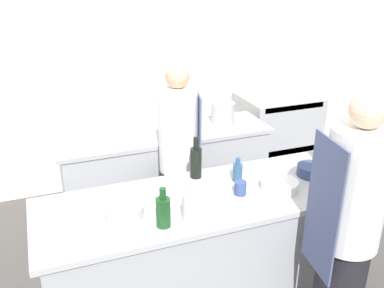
{
  "coord_description": "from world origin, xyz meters",
  "views": [
    {
      "loc": [
        -1.03,
        -2.37,
        2.38
      ],
      "look_at": [
        0.0,
        0.35,
        1.14
      ],
      "focal_mm": 40.0,
      "sensor_mm": 36.0,
      "label": 1
    }
  ],
  "objects_px": {
    "bowl_prep_small": "(311,170)",
    "cup": "(240,188)",
    "bottle_sauce": "(196,162)",
    "bowl_ceramic_blue": "(209,193)",
    "bowl_mixing_large": "(279,185)",
    "bottle_olive_oil": "(238,172)",
    "bottle_wine": "(163,211)",
    "bottle_vinegar": "(188,207)",
    "chef_at_prep_near": "(347,233)",
    "bottle_cooking_oil": "(320,150)",
    "oven_range": "(276,134)",
    "chef_at_stove": "(179,161)",
    "bowl_wooden_salad": "(124,211)",
    "stockpot": "(223,113)"
  },
  "relations": [
    {
      "from": "oven_range",
      "to": "bowl_ceramic_blue",
      "type": "xyz_separation_m",
      "value": [
        -1.61,
        -1.75,
        0.45
      ]
    },
    {
      "from": "bottle_sauce",
      "to": "bowl_ceramic_blue",
      "type": "height_order",
      "value": "bottle_sauce"
    },
    {
      "from": "bowl_prep_small",
      "to": "cup",
      "type": "distance_m",
      "value": 0.64
    },
    {
      "from": "bottle_wine",
      "to": "bowl_ceramic_blue",
      "type": "height_order",
      "value": "bottle_wine"
    },
    {
      "from": "bowl_prep_small",
      "to": "bottle_vinegar",
      "type": "bearing_deg",
      "value": -166.21
    },
    {
      "from": "bottle_wine",
      "to": "chef_at_prep_near",
      "type": "bearing_deg",
      "value": -23.6
    },
    {
      "from": "bowl_wooden_salad",
      "to": "cup",
      "type": "height_order",
      "value": "cup"
    },
    {
      "from": "bottle_sauce",
      "to": "bowl_prep_small",
      "type": "distance_m",
      "value": 0.88
    },
    {
      "from": "oven_range",
      "to": "bowl_prep_small",
      "type": "distance_m",
      "value": 1.94
    },
    {
      "from": "bottle_sauce",
      "to": "bottle_olive_oil",
      "type": "bearing_deg",
      "value": -31.8
    },
    {
      "from": "bottle_cooking_oil",
      "to": "bowl_prep_small",
      "type": "bearing_deg",
      "value": -137.11
    },
    {
      "from": "bottle_vinegar",
      "to": "bowl_wooden_salad",
      "type": "relative_size",
      "value": 1.08
    },
    {
      "from": "chef_at_prep_near",
      "to": "cup",
      "type": "xyz_separation_m",
      "value": [
        -0.41,
        0.63,
        0.06
      ]
    },
    {
      "from": "chef_at_prep_near",
      "to": "cup",
      "type": "height_order",
      "value": "chef_at_prep_near"
    },
    {
      "from": "chef_at_prep_near",
      "to": "bowl_mixing_large",
      "type": "xyz_separation_m",
      "value": [
        -0.11,
        0.6,
        0.04
      ]
    },
    {
      "from": "bottle_cooking_oil",
      "to": "stockpot",
      "type": "relative_size",
      "value": 1.02
    },
    {
      "from": "chef_at_stove",
      "to": "bottle_olive_oil",
      "type": "xyz_separation_m",
      "value": [
        0.25,
        -0.58,
        0.13
      ]
    },
    {
      "from": "cup",
      "to": "chef_at_stove",
      "type": "bearing_deg",
      "value": 103.42
    },
    {
      "from": "chef_at_prep_near",
      "to": "oven_range",
      "type": "bearing_deg",
      "value": -13.94
    },
    {
      "from": "chef_at_stove",
      "to": "cup",
      "type": "bearing_deg",
      "value": 27.76
    },
    {
      "from": "cup",
      "to": "bottle_olive_oil",
      "type": "bearing_deg",
      "value": 69.54
    },
    {
      "from": "bottle_olive_oil",
      "to": "bottle_vinegar",
      "type": "height_order",
      "value": "bottle_vinegar"
    },
    {
      "from": "bottle_olive_oil",
      "to": "bottle_wine",
      "type": "height_order",
      "value": "bottle_wine"
    },
    {
      "from": "chef_at_prep_near",
      "to": "chef_at_stove",
      "type": "xyz_separation_m",
      "value": [
        -0.59,
        1.4,
        -0.04
      ]
    },
    {
      "from": "bottle_cooking_oil",
      "to": "cup",
      "type": "distance_m",
      "value": 0.89
    },
    {
      "from": "chef_at_stove",
      "to": "bottle_sauce",
      "type": "distance_m",
      "value": 0.46
    },
    {
      "from": "oven_range",
      "to": "bottle_olive_oil",
      "type": "height_order",
      "value": "bottle_olive_oil"
    },
    {
      "from": "bottle_sauce",
      "to": "cup",
      "type": "relative_size",
      "value": 3.3
    },
    {
      "from": "bottle_vinegar",
      "to": "bowl_prep_small",
      "type": "distance_m",
      "value": 1.13
    },
    {
      "from": "chef_at_prep_near",
      "to": "bowl_ceramic_blue",
      "type": "xyz_separation_m",
      "value": [
        -0.62,
        0.67,
        0.04
      ]
    },
    {
      "from": "chef_at_prep_near",
      "to": "bottle_cooking_oil",
      "type": "bearing_deg",
      "value": -17.78
    },
    {
      "from": "bottle_vinegar",
      "to": "bowl_ceramic_blue",
      "type": "xyz_separation_m",
      "value": [
        0.24,
        0.24,
        -0.08
      ]
    },
    {
      "from": "bowl_ceramic_blue",
      "to": "oven_range",
      "type": "bearing_deg",
      "value": 47.29
    },
    {
      "from": "oven_range",
      "to": "bowl_prep_small",
      "type": "height_order",
      "value": "bowl_prep_small"
    },
    {
      "from": "chef_at_prep_near",
      "to": "chef_at_stove",
      "type": "bearing_deg",
      "value": 31.22
    },
    {
      "from": "chef_at_prep_near",
      "to": "bowl_ceramic_blue",
      "type": "bearing_deg",
      "value": 51.25
    },
    {
      "from": "chef_at_prep_near",
      "to": "chef_at_stove",
      "type": "relative_size",
      "value": 1.06
    },
    {
      "from": "bowl_mixing_large",
      "to": "bowl_prep_small",
      "type": "height_order",
      "value": "bowl_prep_small"
    },
    {
      "from": "chef_at_stove",
      "to": "bottle_sauce",
      "type": "relative_size",
      "value": 5.21
    },
    {
      "from": "bottle_vinegar",
      "to": "bowl_prep_small",
      "type": "height_order",
      "value": "bottle_vinegar"
    },
    {
      "from": "bowl_ceramic_blue",
      "to": "bottle_olive_oil",
      "type": "bearing_deg",
      "value": 26.87
    },
    {
      "from": "bottle_vinegar",
      "to": "chef_at_stove",
      "type": "bearing_deg",
      "value": 74.3
    },
    {
      "from": "oven_range",
      "to": "bowl_mixing_large",
      "type": "distance_m",
      "value": 2.17
    },
    {
      "from": "bowl_prep_small",
      "to": "bowl_ceramic_blue",
      "type": "height_order",
      "value": "bowl_prep_small"
    },
    {
      "from": "chef_at_stove",
      "to": "bowl_wooden_salad",
      "type": "bearing_deg",
      "value": -25.43
    },
    {
      "from": "chef_at_prep_near",
      "to": "cup",
      "type": "relative_size",
      "value": 18.14
    },
    {
      "from": "bottle_sauce",
      "to": "chef_at_prep_near",
      "type": "bearing_deg",
      "value": -58.52
    },
    {
      "from": "chef_at_prep_near",
      "to": "bottle_wine",
      "type": "relative_size",
      "value": 6.74
    },
    {
      "from": "chef_at_stove",
      "to": "bottle_wine",
      "type": "distance_m",
      "value": 1.06
    },
    {
      "from": "bowl_prep_small",
      "to": "cup",
      "type": "relative_size",
      "value": 2.24
    }
  ]
}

